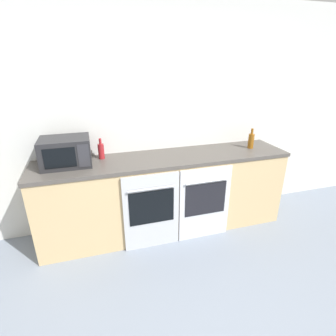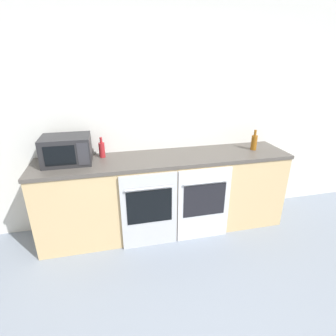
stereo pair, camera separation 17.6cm
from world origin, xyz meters
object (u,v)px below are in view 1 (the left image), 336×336
Objects in this scene: oven_left at (152,212)px; bottle_amber at (251,140)px; oven_right at (205,203)px; bottle_red at (101,151)px; microwave at (66,152)px.

oven_left is 3.58× the size of bottle_amber.
oven_right is at bearing -156.35° from bottle_amber.
bottle_red is at bearing 133.81° from oven_left.
oven_left is 1.50m from bottle_amber.
microwave is at bearing 178.72° from bottle_amber.
oven_right is 3.58× the size of bottle_amber.
bottle_amber is 1.07× the size of bottle_red.
oven_left is at bearing -46.19° from bottle_red.
bottle_red is (-1.79, 0.15, -0.01)m from bottle_amber.
oven_right is 0.99m from bottle_amber.
oven_left and oven_right have the same top height.
oven_left is 0.87m from bottle_red.
bottle_amber reaches higher than oven_right.
bottle_red is at bearing 156.42° from oven_right.
bottle_red is (-0.45, 0.46, 0.58)m from oven_left.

